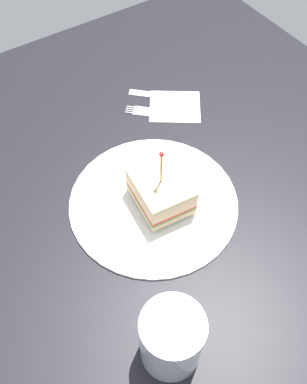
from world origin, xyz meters
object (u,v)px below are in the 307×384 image
object	(u,v)px
sandwich_half_center	(161,191)
knife	(158,95)
drink_glass	(171,340)
napkin	(175,106)
plate	(154,201)
fork	(152,112)

from	to	relation	value
sandwich_half_center	knife	size ratio (longest dim) A/B	1.14
drink_glass	knife	distance (cm)	46.17
napkin	knife	bearing A→B (deg)	-76.58
plate	fork	world-z (taller)	plate
napkin	fork	size ratio (longest dim) A/B	0.92
napkin	fork	xyz separation A→B (cm)	(4.36, -0.93, 0.10)
drink_glass	knife	bearing A→B (deg)	-121.70
knife	fork	bearing A→B (deg)	43.24
sandwich_half_center	napkin	distance (cm)	21.71
drink_glass	fork	bearing A→B (deg)	-120.04
plate	fork	size ratio (longest dim) A/B	2.58
sandwich_half_center	drink_glass	xyz separation A→B (cm)	(11.12, 18.76, 1.03)
sandwich_half_center	napkin	world-z (taller)	sandwich_half_center
drink_glass	napkin	distance (cm)	43.32
plate	napkin	bearing A→B (deg)	-133.61
sandwich_half_center	fork	world-z (taller)	sandwich_half_center
fork	knife	world-z (taller)	same
knife	drink_glass	bearing A→B (deg)	58.30
napkin	fork	world-z (taller)	fork
fork	plate	bearing A→B (deg)	57.57
drink_glass	napkin	xyz separation A→B (cm)	(-25.15, -35.03, -4.19)
sandwich_half_center	knife	xyz separation A→B (cm)	(-13.05, -20.37, -3.05)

